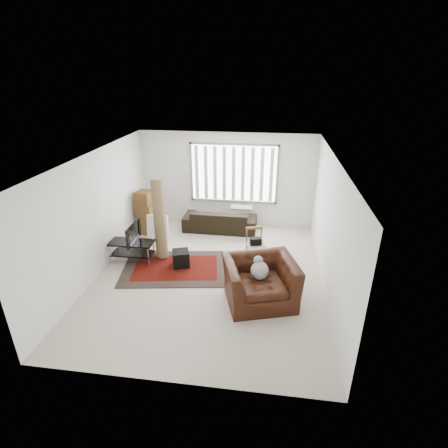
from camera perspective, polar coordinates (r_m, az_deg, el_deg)
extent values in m
plane|color=#C0B5A4|center=(8.01, -2.38, -8.32)|extent=(6.00, 6.00, 0.00)
cube|color=white|center=(6.95, -2.77, 10.82)|extent=(5.00, 6.00, 0.02)
cube|color=white|center=(10.16, 0.49, 7.26)|extent=(5.00, 0.02, 2.70)
cube|color=white|center=(4.85, -9.09, -13.58)|extent=(5.00, 0.02, 2.70)
cube|color=white|center=(8.18, -20.05, 1.50)|extent=(0.02, 6.00, 2.70)
cube|color=white|center=(7.37, 16.92, -0.53)|extent=(0.02, 6.00, 2.70)
cube|color=white|center=(10.07, 1.62, 8.27)|extent=(2.40, 0.01, 1.60)
cube|color=gray|center=(10.05, 1.60, 8.24)|extent=(2.52, 0.06, 1.72)
cube|color=white|center=(10.01, 1.58, 8.18)|extent=(2.40, 0.02, 1.55)
cube|color=black|center=(8.32, -7.87, -7.13)|extent=(2.66, 1.99, 0.02)
cube|color=#4A0C06|center=(8.32, -7.88, -7.07)|extent=(2.08, 1.41, 0.00)
cube|color=black|center=(8.61, -14.88, -2.94)|extent=(1.03, 0.47, 0.04)
cube|color=black|center=(8.74, -14.68, -4.63)|extent=(0.99, 0.43, 0.03)
cylinder|color=#B2B2B7|center=(8.74, -18.02, -4.67)|extent=(0.03, 0.03, 0.52)
cylinder|color=#B2B2B7|center=(8.40, -12.25, -5.23)|extent=(0.03, 0.03, 0.52)
cylinder|color=#B2B2B7|center=(9.06, -16.99, -3.50)|extent=(0.03, 0.03, 0.52)
cylinder|color=#B2B2B7|center=(8.72, -11.40, -3.98)|extent=(0.03, 0.03, 0.52)
imported|color=black|center=(8.50, -15.06, -1.37)|extent=(0.11, 0.84, 0.48)
cube|color=black|center=(8.30, -7.05, -5.58)|extent=(0.48, 0.48, 0.37)
cube|color=brown|center=(10.14, -12.38, -0.14)|extent=(0.57, 0.54, 0.45)
cube|color=brown|center=(9.94, -12.55, 2.03)|extent=(0.52, 0.49, 0.41)
cube|color=brown|center=(9.87, -12.87, 4.22)|extent=(0.48, 0.48, 0.36)
cube|color=silver|center=(9.54, -10.79, -0.70)|extent=(0.57, 0.21, 0.73)
cylinder|color=brown|center=(8.55, -10.49, 0.76)|extent=(0.49, 0.69, 1.92)
imported|color=black|center=(9.99, -0.66, 1.16)|extent=(2.09, 0.92, 0.80)
cube|color=#978663|center=(8.43, 5.17, -3.50)|extent=(0.54, 0.54, 0.05)
cylinder|color=brown|center=(8.33, 4.17, -5.39)|extent=(0.04, 0.04, 0.40)
cylinder|color=brown|center=(8.41, 6.61, -5.19)|extent=(0.04, 0.04, 0.40)
cylinder|color=brown|center=(8.64, 3.66, -4.21)|extent=(0.04, 0.04, 0.40)
cylinder|color=brown|center=(8.72, 6.01, -4.03)|extent=(0.04, 0.04, 0.40)
cube|color=brown|center=(8.43, 4.96, -0.65)|extent=(0.40, 0.15, 0.06)
cube|color=brown|center=(8.47, 3.72, -1.78)|extent=(0.05, 0.05, 0.40)
cube|color=brown|center=(8.55, 6.11, -1.62)|extent=(0.05, 0.05, 0.40)
cube|color=black|center=(8.38, 5.19, -2.83)|extent=(0.30, 0.22, 0.17)
imported|color=#34150A|center=(6.98, 5.90, -8.88)|extent=(1.66, 1.54, 1.01)
ellipsoid|color=#59595B|center=(6.90, 5.96, -7.83)|extent=(0.37, 0.43, 0.25)
sphere|color=#59595B|center=(6.98, 5.61, -5.94)|extent=(0.19, 0.19, 0.19)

